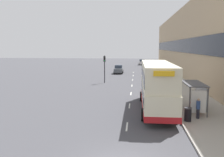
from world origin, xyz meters
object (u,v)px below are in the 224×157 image
at_px(litter_bin, 188,114).
at_px(car_0, 119,69).
at_px(car_1, 142,62).
at_px(double_decker_bus_near, 157,85).
at_px(pedestrian_1, 198,108).
at_px(bus_shelter, 196,92).
at_px(traffic_light_far_kerb, 105,64).

bearing_deg(litter_bin, car_0, 102.61).
bearing_deg(car_1, double_decker_bus_near, -89.87).
height_order(double_decker_bus_near, pedestrian_1, double_decker_bus_near).
bearing_deg(bus_shelter, car_0, 105.75).
relative_size(bus_shelter, car_0, 0.94).
bearing_deg(car_0, pedestrian_1, 104.40).
bearing_deg(litter_bin, traffic_light_far_kerb, 113.85).
bearing_deg(litter_bin, pedestrian_1, 41.55).
bearing_deg(pedestrian_1, car_1, 93.01).
relative_size(double_decker_bus_near, car_1, 2.80).
bearing_deg(traffic_light_far_kerb, litter_bin, -66.15).
bearing_deg(car_1, litter_bin, -87.91).
bearing_deg(car_0, bus_shelter, 105.75).
distance_m(bus_shelter, pedestrian_1, 2.24).
bearing_deg(traffic_light_far_kerb, car_0, 85.32).
relative_size(car_1, traffic_light_far_kerb, 0.92).
xyz_separation_m(litter_bin, traffic_light_far_kerb, (-8.95, 20.24, 2.28)).
height_order(pedestrian_1, traffic_light_far_kerb, traffic_light_far_kerb).
bearing_deg(pedestrian_1, bus_shelter, 81.83).
bearing_deg(double_decker_bus_near, car_0, 100.37).
bearing_deg(car_1, car_0, -102.16).
xyz_separation_m(car_0, pedestrian_1, (8.70, -33.88, 0.06)).
relative_size(car_0, car_1, 1.11).
bearing_deg(traffic_light_far_kerb, car_1, 80.49).
xyz_separation_m(bus_shelter, car_0, (-8.99, 31.87, -0.98)).
bearing_deg(pedestrian_1, traffic_light_far_kerb, 116.98).
xyz_separation_m(car_1, traffic_light_far_kerb, (-6.74, -40.26, 2.08)).
height_order(car_0, litter_bin, car_0).
bearing_deg(pedestrian_1, litter_bin, -138.45).
bearing_deg(traffic_light_far_kerb, bus_shelter, -59.69).
distance_m(bus_shelter, car_0, 33.12).
relative_size(car_0, traffic_light_far_kerb, 1.02).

